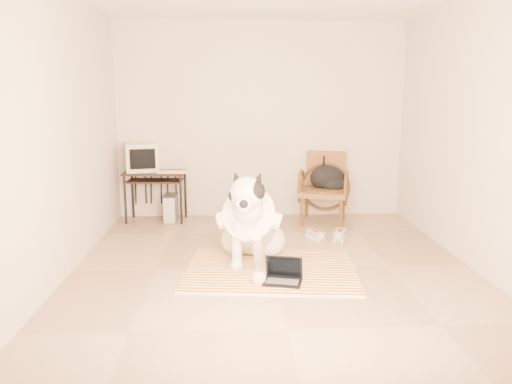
{
  "coord_description": "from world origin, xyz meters",
  "views": [
    {
      "loc": [
        -0.4,
        -4.76,
        1.74
      ],
      "look_at": [
        -0.16,
        0.29,
        0.73
      ],
      "focal_mm": 35.0,
      "sensor_mm": 36.0,
      "label": 1
    }
  ],
  "objects": [
    {
      "name": "dog",
      "position": [
        -0.22,
        0.2,
        0.41
      ],
      "size": [
        0.69,
        1.46,
        1.05
      ],
      "color": "silver",
      "rests_on": "rug"
    },
    {
      "name": "sneaker_left",
      "position": [
        0.59,
        1.03,
        0.04
      ],
      "size": [
        0.21,
        0.29,
        0.09
      ],
      "color": "white",
      "rests_on": "floor"
    },
    {
      "name": "wall_back",
      "position": [
        0.0,
        2.25,
        1.35
      ],
      "size": [
        4.5,
        0.0,
        4.5
      ],
      "primitive_type": "plane",
      "rotation": [
        1.57,
        0.0,
        0.0
      ],
      "color": "beige",
      "rests_on": "floor"
    },
    {
      "name": "wall_front",
      "position": [
        0.0,
        -2.25,
        1.35
      ],
      "size": [
        4.5,
        0.0,
        4.5
      ],
      "primitive_type": "plane",
      "rotation": [
        -1.57,
        0.0,
        0.0
      ],
      "color": "beige",
      "rests_on": "floor"
    },
    {
      "name": "pc_tower",
      "position": [
        -1.25,
        1.97,
        0.18
      ],
      "size": [
        0.17,
        0.39,
        0.36
      ],
      "color": "#49494B",
      "rests_on": "floor"
    },
    {
      "name": "rug",
      "position": [
        -0.03,
        -0.07,
        0.01
      ],
      "size": [
        1.8,
        1.44,
        0.02
      ],
      "color": "#BB4311",
      "rests_on": "floor"
    },
    {
      "name": "backpack",
      "position": [
        0.89,
        1.81,
        0.6
      ],
      "size": [
        0.47,
        0.42,
        0.34
      ],
      "color": "black",
      "rests_on": "rattan_chair"
    },
    {
      "name": "computer_desk",
      "position": [
        -1.45,
        1.98,
        0.59
      ],
      "size": [
        0.85,
        0.51,
        0.68
      ],
      "color": "black",
      "rests_on": "floor"
    },
    {
      "name": "wall_right",
      "position": [
        2.0,
        0.0,
        1.35
      ],
      "size": [
        0.0,
        4.5,
        4.5
      ],
      "primitive_type": "plane",
      "rotation": [
        1.57,
        0.0,
        -1.57
      ],
      "color": "beige",
      "rests_on": "floor"
    },
    {
      "name": "laptop",
      "position": [
        0.06,
        -0.42,
        0.08
      ],
      "size": [
        0.39,
        0.32,
        0.24
      ],
      "color": "black",
      "rests_on": "rug"
    },
    {
      "name": "wall_left",
      "position": [
        -2.0,
        0.0,
        1.35
      ],
      "size": [
        0.0,
        4.5,
        4.5
      ],
      "primitive_type": "plane",
      "rotation": [
        1.57,
        0.0,
        1.57
      ],
      "color": "beige",
      "rests_on": "floor"
    },
    {
      "name": "desk_keyboard",
      "position": [
        -1.2,
        1.87,
        0.7
      ],
      "size": [
        0.42,
        0.18,
        0.03
      ],
      "primitive_type": "cube",
      "rotation": [
        0.0,
        0.0,
        -0.06
      ],
      "color": "beige",
      "rests_on": "computer_desk"
    },
    {
      "name": "sneaker_right",
      "position": [
        0.89,
        0.99,
        0.05
      ],
      "size": [
        0.21,
        0.32,
        0.1
      ],
      "color": "white",
      "rests_on": "floor"
    },
    {
      "name": "rattan_chair",
      "position": [
        0.83,
        1.82,
        0.47
      ],
      "size": [
        0.76,
        0.75,
        0.94
      ],
      "color": "brown",
      "rests_on": "floor"
    },
    {
      "name": "crt_monitor",
      "position": [
        -1.64,
        2.06,
        0.87
      ],
      "size": [
        0.5,
        0.49,
        0.38
      ],
      "color": "beige",
      "rests_on": "computer_desk"
    },
    {
      "name": "floor",
      "position": [
        0.0,
        0.0,
        0.0
      ],
      "size": [
        4.5,
        4.5,
        0.0
      ],
      "primitive_type": "plane",
      "color": "#977B5C",
      "rests_on": "ground"
    }
  ]
}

